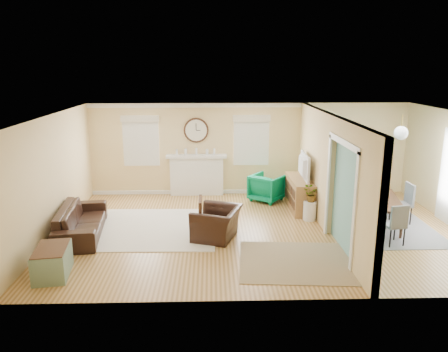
{
  "coord_description": "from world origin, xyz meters",
  "views": [
    {
      "loc": [
        -1.09,
        -9.19,
        3.62
      ],
      "look_at": [
        -0.8,
        0.3,
        1.2
      ],
      "focal_mm": 35.0,
      "sensor_mm": 36.0,
      "label": 1
    }
  ],
  "objects_px": {
    "sofa": "(81,221)",
    "green_chair": "(267,188)",
    "credenza": "(300,193)",
    "dining_table": "(377,212)",
    "eames_chair": "(217,223)"
  },
  "relations": [
    {
      "from": "sofa",
      "to": "green_chair",
      "type": "bearing_deg",
      "value": -68.49
    },
    {
      "from": "credenza",
      "to": "dining_table",
      "type": "bearing_deg",
      "value": -38.55
    },
    {
      "from": "eames_chair",
      "to": "sofa",
      "type": "bearing_deg",
      "value": -76.21
    },
    {
      "from": "sofa",
      "to": "eames_chair",
      "type": "xyz_separation_m",
      "value": [
        2.96,
        -0.26,
        0.01
      ]
    },
    {
      "from": "eames_chair",
      "to": "green_chair",
      "type": "bearing_deg",
      "value": 170.64
    },
    {
      "from": "green_chair",
      "to": "eames_chair",
      "type": "bearing_deg",
      "value": 99.7
    },
    {
      "from": "eames_chair",
      "to": "dining_table",
      "type": "bearing_deg",
      "value": 119.44
    },
    {
      "from": "green_chair",
      "to": "credenza",
      "type": "relative_size",
      "value": 0.51
    },
    {
      "from": "sofa",
      "to": "green_chair",
      "type": "relative_size",
      "value": 2.72
    },
    {
      "from": "sofa",
      "to": "green_chair",
      "type": "height_order",
      "value": "green_chair"
    },
    {
      "from": "green_chair",
      "to": "dining_table",
      "type": "height_order",
      "value": "green_chair"
    },
    {
      "from": "dining_table",
      "to": "eames_chair",
      "type": "bearing_deg",
      "value": 112.14
    },
    {
      "from": "green_chair",
      "to": "credenza",
      "type": "xyz_separation_m",
      "value": [
        0.77,
        -0.69,
        0.03
      ]
    },
    {
      "from": "sofa",
      "to": "dining_table",
      "type": "height_order",
      "value": "sofa"
    },
    {
      "from": "sofa",
      "to": "credenza",
      "type": "bearing_deg",
      "value": -78.87
    }
  ]
}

